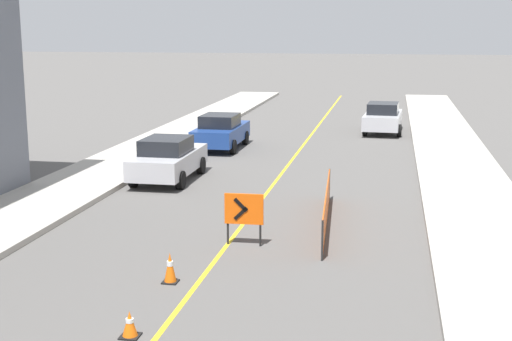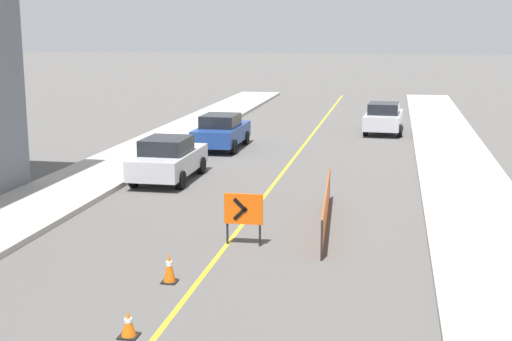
{
  "view_description": "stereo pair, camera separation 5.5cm",
  "coord_description": "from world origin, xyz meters",
  "px_view_note": "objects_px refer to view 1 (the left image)",
  "views": [
    {
      "loc": [
        4.01,
        4.75,
        5.52
      ],
      "look_at": [
        -0.15,
        26.55,
        1.0
      ],
      "focal_mm": 50.0,
      "sensor_mm": 36.0,
      "label": 1
    },
    {
      "loc": [
        4.07,
        4.76,
        5.52
      ],
      "look_at": [
        -0.15,
        26.55,
        1.0
      ],
      "focal_mm": 50.0,
      "sensor_mm": 36.0,
      "label": 2
    }
  ],
  "objects_px": {
    "traffic_cone_fifth": "(130,324)",
    "traffic_cone_farthest": "(170,268)",
    "parked_car_curb_near": "(168,159)",
    "parked_car_curb_mid": "(221,131)",
    "parked_car_curb_far": "(383,118)",
    "arrow_barricade_primary": "(244,211)"
  },
  "relations": [
    {
      "from": "traffic_cone_fifth",
      "to": "parked_car_curb_near",
      "type": "distance_m",
      "value": 13.35
    },
    {
      "from": "arrow_barricade_primary",
      "to": "parked_car_curb_far",
      "type": "distance_m",
      "value": 20.74
    },
    {
      "from": "traffic_cone_fifth",
      "to": "arrow_barricade_primary",
      "type": "distance_m",
      "value": 5.87
    },
    {
      "from": "traffic_cone_fifth",
      "to": "parked_car_curb_near",
      "type": "xyz_separation_m",
      "value": [
        -3.39,
        12.9,
        0.56
      ]
    },
    {
      "from": "parked_car_curb_mid",
      "to": "traffic_cone_farthest",
      "type": "bearing_deg",
      "value": -79.48
    },
    {
      "from": "traffic_cone_fifth",
      "to": "parked_car_curb_mid",
      "type": "height_order",
      "value": "parked_car_curb_mid"
    },
    {
      "from": "traffic_cone_fifth",
      "to": "parked_car_curb_mid",
      "type": "distance_m",
      "value": 20.13
    },
    {
      "from": "traffic_cone_farthest",
      "to": "parked_car_curb_far",
      "type": "xyz_separation_m",
      "value": [
        4.19,
        23.45,
        0.46
      ]
    },
    {
      "from": "traffic_cone_fifth",
      "to": "traffic_cone_farthest",
      "type": "xyz_separation_m",
      "value": [
        -0.13,
        2.82,
        0.1
      ]
    },
    {
      "from": "traffic_cone_fifth",
      "to": "traffic_cone_farthest",
      "type": "bearing_deg",
      "value": 92.67
    },
    {
      "from": "arrow_barricade_primary",
      "to": "traffic_cone_fifth",
      "type": "bearing_deg",
      "value": -100.84
    },
    {
      "from": "traffic_cone_fifth",
      "to": "parked_car_curb_far",
      "type": "xyz_separation_m",
      "value": [
        4.06,
        26.26,
        0.56
      ]
    },
    {
      "from": "parked_car_curb_far",
      "to": "arrow_barricade_primary",
      "type": "bearing_deg",
      "value": -95.73
    },
    {
      "from": "traffic_cone_farthest",
      "to": "traffic_cone_fifth",
      "type": "bearing_deg",
      "value": -87.33
    },
    {
      "from": "traffic_cone_farthest",
      "to": "parked_car_curb_mid",
      "type": "height_order",
      "value": "parked_car_curb_mid"
    },
    {
      "from": "parked_car_curb_near",
      "to": "parked_car_curb_far",
      "type": "relative_size",
      "value": 0.98
    },
    {
      "from": "arrow_barricade_primary",
      "to": "parked_car_curb_mid",
      "type": "relative_size",
      "value": 0.31
    },
    {
      "from": "traffic_cone_farthest",
      "to": "arrow_barricade_primary",
      "type": "distance_m",
      "value": 3.18
    },
    {
      "from": "traffic_cone_fifth",
      "to": "parked_car_curb_near",
      "type": "height_order",
      "value": "parked_car_curb_near"
    },
    {
      "from": "traffic_cone_fifth",
      "to": "parked_car_curb_far",
      "type": "height_order",
      "value": "parked_car_curb_far"
    },
    {
      "from": "parked_car_curb_near",
      "to": "traffic_cone_fifth",
      "type": "bearing_deg",
      "value": -75.12
    },
    {
      "from": "arrow_barricade_primary",
      "to": "parked_car_curb_far",
      "type": "xyz_separation_m",
      "value": [
        3.16,
        20.5,
        -0.11
      ]
    }
  ]
}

